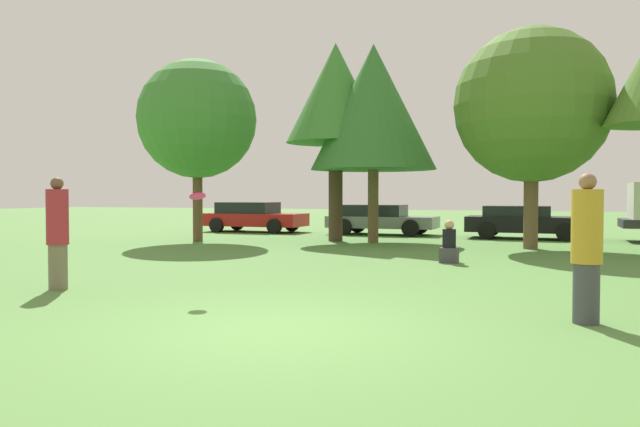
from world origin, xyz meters
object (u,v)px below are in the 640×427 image
parked_car_red (253,216)px  parked_car_grey (380,219)px  person_thrower (58,233)px  bystander_sitting (449,245)px  frisbee (198,196)px  tree_0 (197,119)px  tree_1 (336,95)px  parked_car_black (524,221)px  tree_2 (373,107)px  person_catcher (587,248)px  tree_3 (532,106)px

parked_car_red → parked_car_grey: parked_car_red is taller
person_thrower → bystander_sitting: bearing=47.9°
parked_car_grey → frisbee: bearing=-85.3°
tree_0 → tree_1: size_ratio=0.91×
parked_car_black → tree_0: bearing=-152.9°
tree_0 → parked_car_grey: 8.56m
tree_2 → parked_car_grey: bearing=102.6°
parked_car_grey → tree_0: bearing=-130.8°
person_thrower → tree_0: tree_0 is taller
frisbee → tree_0: size_ratio=0.04×
person_catcher → parked_car_grey: 17.43m
person_catcher → parked_car_black: (-1.55, 15.56, -0.30)m
tree_0 → tree_3: (11.10, 1.16, 0.03)m
parked_car_black → parked_car_red: bearing=179.5°
person_thrower → parked_car_red: (-4.65, 15.90, -0.29)m
tree_1 → tree_3: (6.59, -0.71, -0.84)m
parked_car_grey → tree_2: bearing=-77.9°
parked_car_red → parked_car_grey: (5.78, 0.30, -0.03)m
person_thrower → tree_3: tree_3 is taller
parked_car_red → parked_car_grey: size_ratio=1.02×
bystander_sitting → person_thrower: bearing=-129.8°
bystander_sitting → tree_3: 6.39m
person_thrower → bystander_sitting: person_thrower is taller
frisbee → parked_car_grey: (-1.44, 15.83, -0.95)m
bystander_sitting → tree_1: (-4.93, 5.49, 4.75)m
person_catcher → tree_1: 14.74m
tree_0 → parked_car_black: size_ratio=1.48×
person_thrower → person_catcher: bearing=-0.0°
tree_2 → tree_3: 5.20m
person_catcher → parked_car_grey: (-7.22, 15.87, -0.30)m
frisbee → tree_2: bearing=92.5°
person_catcher → parked_car_grey: size_ratio=0.43×
tree_3 → person_thrower: bearing=-122.3°
tree_1 → tree_3: size_ratio=1.05×
person_thrower → parked_car_black: size_ratio=0.45×
person_thrower → tree_3: size_ratio=0.29×
tree_1 → tree_3: tree_1 is taller
bystander_sitting → frisbee: bearing=-115.4°
person_catcher → tree_3: tree_3 is taller
person_catcher → parked_car_red: person_catcher is taller
tree_3 → parked_car_black: tree_3 is taller
bystander_sitting → parked_car_red: bearing=137.9°
frisbee → tree_3: size_ratio=0.04×
tree_0 → parked_car_red: 6.71m
frisbee → tree_1: size_ratio=0.04×
tree_2 → parked_car_grey: size_ratio=1.53×
tree_0 → parked_car_grey: size_ratio=1.44×
tree_0 → frisbee: bearing=-57.0°
person_catcher → tree_2: (-6.29, 11.69, 3.69)m
bystander_sitting → parked_car_black: size_ratio=0.24×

